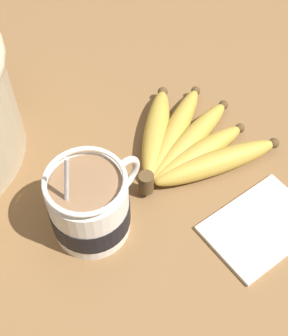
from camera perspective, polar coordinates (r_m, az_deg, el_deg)
The scene contains 4 objects.
table at distance 65.11cm, azimuth -2.54°, elevation -1.80°, with size 113.18×113.18×3.29cm.
coffee_mug at distance 55.96cm, azimuth -6.59°, elevation -4.60°, with size 13.40×9.69×15.44cm.
banana_bunch at distance 65.31cm, azimuth 5.19°, elevation 2.94°, with size 20.18×20.90×4.06cm.
napkin at distance 60.87cm, azimuth 14.04°, elevation -6.92°, with size 15.20×11.92×0.60cm.
Camera 1 is at (-25.31, -27.52, 54.95)cm, focal length 50.00 mm.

